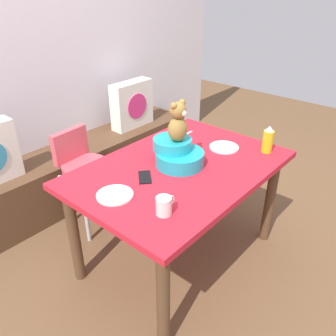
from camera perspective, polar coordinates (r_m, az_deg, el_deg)
ground_plane at (r=2.59m, az=1.72°, el=-14.15°), size 8.00×8.00×0.00m
back_wall at (r=3.07m, az=-21.02°, el=18.49°), size 4.40×0.10×2.60m
window_bench at (r=3.20m, az=-15.23°, el=-0.80°), size 2.60×0.44×0.46m
pillow_floral_right at (r=3.41m, az=-5.93°, el=10.33°), size 0.44×0.15×0.44m
book_stack at (r=3.07m, az=-16.30°, el=3.20°), size 0.20×0.14×0.06m
dining_table at (r=2.20m, az=1.97°, el=-1.97°), size 1.35×0.93×0.74m
highchair at (r=2.66m, az=-13.63°, el=0.09°), size 0.34×0.47×0.79m
infant_seat_teal at (r=2.14m, az=1.54°, el=2.37°), size 0.30×0.33×0.16m
teddy_bear at (r=2.06m, az=1.63°, el=7.50°), size 0.13×0.12×0.25m
ketchup_bottle at (r=2.38m, az=16.09°, el=4.47°), size 0.07×0.07×0.18m
coffee_mug at (r=1.71m, az=-0.64°, el=-6.19°), size 0.12×0.08×0.09m
dinner_plate_near at (r=1.89m, az=-8.73°, el=-4.42°), size 0.20×0.20×0.01m
dinner_plate_far at (r=2.40m, az=9.19°, el=3.38°), size 0.20×0.20×0.01m
cell_phone at (r=2.03m, az=-3.85°, el=-1.51°), size 0.15×0.15×0.01m
table_fork at (r=2.57m, az=2.83°, el=5.47°), size 0.17×0.02×0.01m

